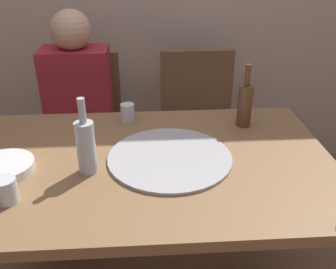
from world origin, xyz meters
name	(u,v)px	position (x,y,z in m)	size (l,w,h in m)	color
dining_table	(149,178)	(0.00, 0.00, 0.66)	(1.39, 0.88, 0.75)	olive
pizza_tray	(170,157)	(0.08, 0.00, 0.75)	(0.46, 0.46, 0.01)	#ADADB2
wine_bottle	(86,146)	(-0.21, -0.06, 0.85)	(0.07, 0.07, 0.28)	#B2BCC1
beer_bottle	(245,104)	(0.42, 0.27, 0.85)	(0.06, 0.06, 0.28)	brown
tumbler_near	(128,113)	(-0.08, 0.34, 0.79)	(0.06, 0.06, 0.08)	silver
wine_glass	(5,190)	(-0.44, -0.22, 0.79)	(0.07, 0.07, 0.08)	silver
plate_stack	(4,167)	(-0.51, -0.04, 0.76)	(0.21, 0.21, 0.03)	white
chair_left	(84,122)	(-0.37, 0.84, 0.51)	(0.44, 0.44, 0.90)	brown
chair_right	(198,119)	(0.31, 0.84, 0.51)	(0.44, 0.44, 0.90)	brown
guest_in_sweater	(78,113)	(-0.37, 0.69, 0.64)	(0.36, 0.56, 1.17)	maroon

